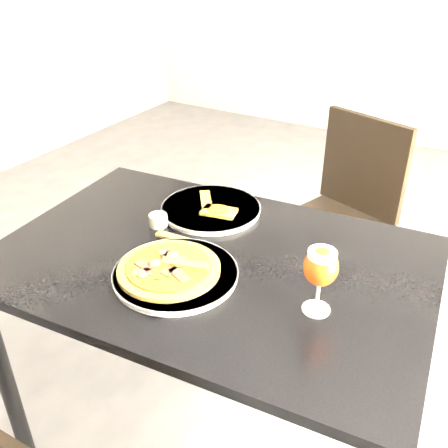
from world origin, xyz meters
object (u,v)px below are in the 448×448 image
Objects in this scene: chair_far at (340,215)px; pizza at (169,268)px; dining_table at (211,283)px; beer_glass at (321,268)px.

pizza is (-0.15, -1.00, 0.28)m from chair_far.
dining_table is 1.40× the size of chair_far.
beer_glass is (0.34, -0.07, 0.21)m from dining_table.
pizza is at bearing -170.26° from beer_glass.
beer_glass reaches higher than chair_far.
dining_table is at bearing 169.00° from beer_glass.
dining_table is 0.89m from chair_far.
dining_table is at bearing -78.36° from chair_far.
dining_table is 4.68× the size of pizza.
pizza is (-0.04, -0.13, 0.12)m from dining_table.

